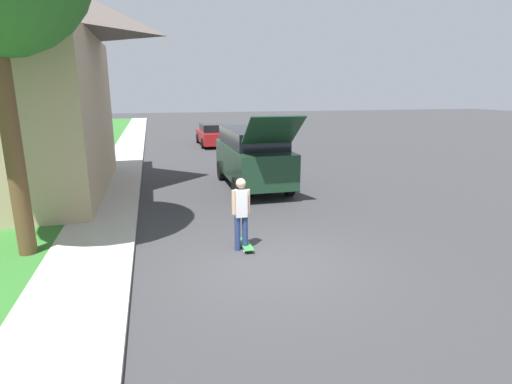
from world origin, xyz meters
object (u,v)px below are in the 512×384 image
object	(u,v)px
skateboarder	(241,211)
skateboard	(246,244)
car_down_street	(214,135)
suv_parked	(252,156)

from	to	relation	value
skateboarder	skateboard	xyz separation A→B (m)	(0.12, 0.08, -0.83)
car_down_street	suv_parked	bearing A→B (deg)	-91.87
suv_parked	skateboarder	distance (m)	6.08
suv_parked	skateboarder	bearing A→B (deg)	-106.33
skateboard	car_down_street	bearing A→B (deg)	83.63
skateboard	skateboarder	bearing A→B (deg)	-144.24
suv_parked	skateboarder	world-z (taller)	suv_parked
skateboarder	skateboard	size ratio (longest dim) A/B	1.99
skateboarder	skateboard	world-z (taller)	skateboarder
suv_parked	skateboard	world-z (taller)	suv_parked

